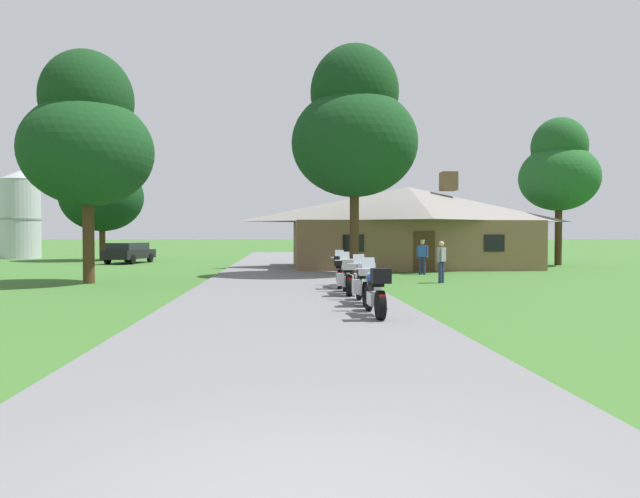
% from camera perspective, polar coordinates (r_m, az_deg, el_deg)
% --- Properties ---
extents(ground_plane, '(500.00, 500.00, 0.00)m').
position_cam_1_polar(ground_plane, '(23.55, -3.67, -3.21)').
color(ground_plane, '#386628').
extents(asphalt_driveway, '(6.40, 80.00, 0.06)m').
position_cam_1_polar(asphalt_driveway, '(21.56, -3.63, -3.56)').
color(asphalt_driveway, slate).
rests_on(asphalt_driveway, ground).
extents(motorcycle_blue_nearest_to_camera, '(0.66, 2.08, 1.30)m').
position_cam_1_polar(motorcycle_blue_nearest_to_camera, '(12.63, 5.74, -4.38)').
color(motorcycle_blue_nearest_to_camera, black).
rests_on(motorcycle_blue_nearest_to_camera, asphalt_driveway).
extents(motorcycle_black_second_in_row, '(0.72, 2.08, 1.30)m').
position_cam_1_polar(motorcycle_black_second_in_row, '(14.84, 4.57, -3.56)').
color(motorcycle_black_second_in_row, black).
rests_on(motorcycle_black_second_in_row, asphalt_driveway).
extents(motorcycle_yellow_third_in_row, '(0.73, 2.08, 1.30)m').
position_cam_1_polar(motorcycle_yellow_third_in_row, '(17.17, 2.87, -2.89)').
color(motorcycle_yellow_third_in_row, black).
rests_on(motorcycle_yellow_third_in_row, asphalt_driveway).
extents(motorcycle_blue_farthest_in_row, '(0.68, 2.08, 1.30)m').
position_cam_1_polar(motorcycle_blue_farthest_in_row, '(19.57, 2.04, -2.33)').
color(motorcycle_blue_farthest_in_row, black).
rests_on(motorcycle_blue_farthest_in_row, asphalt_driveway).
extents(stone_lodge, '(14.19, 7.81, 5.65)m').
position_cam_1_polar(stone_lodge, '(33.03, 9.10, 2.35)').
color(stone_lodge, brown).
rests_on(stone_lodge, ground).
extents(bystander_blue_shirt_near_lodge, '(0.52, 0.34, 1.69)m').
position_cam_1_polar(bystander_blue_shirt_near_lodge, '(27.13, 10.51, -0.62)').
color(bystander_blue_shirt_near_lodge, navy).
rests_on(bystander_blue_shirt_near_lodge, ground).
extents(bystander_gray_shirt_beside_signpost, '(0.42, 0.41, 1.67)m').
position_cam_1_polar(bystander_gray_shirt_beside_signpost, '(22.51, 12.41, -1.08)').
color(bystander_gray_shirt_beside_signpost, navy).
rests_on(bystander_gray_shirt_beside_signpost, ground).
extents(tree_left_near, '(5.07, 5.07, 9.13)m').
position_cam_1_polar(tree_left_near, '(23.93, -22.86, 10.68)').
color(tree_left_near, '#422D19').
rests_on(tree_left_near, ground).
extents(tree_left_far, '(6.11, 6.11, 9.55)m').
position_cam_1_polar(tree_left_far, '(45.18, -21.58, 5.94)').
color(tree_left_far, '#422D19').
rests_on(tree_left_far, ground).
extents(tree_by_lodge_front, '(5.98, 5.98, 10.90)m').
position_cam_1_polar(tree_by_lodge_front, '(26.83, 3.58, 12.31)').
color(tree_by_lodge_front, '#422D19').
rests_on(tree_by_lodge_front, ground).
extents(tree_right_of_lodge, '(4.93, 4.93, 9.39)m').
position_cam_1_polar(tree_right_of_lodge, '(38.60, 23.43, 7.60)').
color(tree_right_of_lodge, '#422D19').
rests_on(tree_right_of_lodge, ground).
extents(metal_silo_distant, '(3.19, 3.19, 7.27)m').
position_cam_1_polar(metal_silo_distant, '(52.03, -28.52, 3.15)').
color(metal_silo_distant, '#B2B7BC').
rests_on(metal_silo_distant, ground).
extents(parked_black_suv_far_left, '(2.62, 4.85, 1.40)m').
position_cam_1_polar(parked_black_suv_far_left, '(39.83, -19.09, -0.28)').
color(parked_black_suv_far_left, black).
rests_on(parked_black_suv_far_left, ground).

